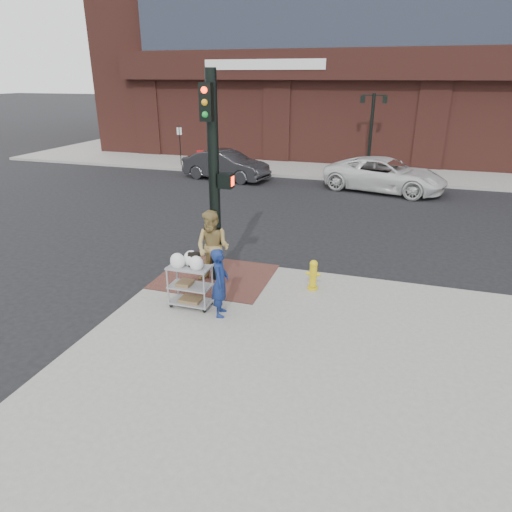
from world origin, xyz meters
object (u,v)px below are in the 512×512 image
(pedestrian_tan, at_px, (213,248))
(minivan_white, at_px, (385,175))
(woman_blue, at_px, (220,282))
(fire_hydrant, at_px, (313,274))
(lamp_post, at_px, (371,125))
(sedan_dark, at_px, (226,165))
(traffic_signal_pole, at_px, (214,175))
(utility_cart, at_px, (190,282))

(pedestrian_tan, distance_m, minivan_white, 12.49)
(woman_blue, distance_m, fire_hydrant, 2.51)
(lamp_post, height_order, minivan_white, lamp_post)
(sedan_dark, bearing_deg, minivan_white, -80.48)
(pedestrian_tan, bearing_deg, woman_blue, -55.35)
(minivan_white, bearing_deg, sedan_dark, 102.27)
(traffic_signal_pole, relative_size, minivan_white, 0.92)
(woman_blue, height_order, fire_hydrant, woman_blue)
(pedestrian_tan, bearing_deg, minivan_white, 80.69)
(lamp_post, bearing_deg, fire_hydrant, -90.25)
(lamp_post, distance_m, minivan_white, 4.07)
(sedan_dark, height_order, fire_hydrant, sedan_dark)
(pedestrian_tan, height_order, fire_hydrant, pedestrian_tan)
(woman_blue, bearing_deg, pedestrian_tan, 13.63)
(lamp_post, height_order, fire_hydrant, lamp_post)
(lamp_post, distance_m, fire_hydrant, 15.21)
(woman_blue, bearing_deg, sedan_dark, 6.62)
(woman_blue, height_order, minivan_white, woman_blue)
(traffic_signal_pole, height_order, fire_hydrant, traffic_signal_pole)
(sedan_dark, bearing_deg, pedestrian_tan, -149.66)
(sedan_dark, relative_size, utility_cart, 3.44)
(traffic_signal_pole, xyz_separation_m, woman_blue, (0.75, -1.68, -1.92))
(woman_blue, xyz_separation_m, pedestrian_tan, (-0.77, 1.48, 0.17))
(woman_blue, xyz_separation_m, minivan_white, (2.76, 13.45, -0.16))
(traffic_signal_pole, distance_m, minivan_white, 12.45)
(traffic_signal_pole, height_order, pedestrian_tan, traffic_signal_pole)
(lamp_post, relative_size, utility_cart, 3.09)
(sedan_dark, xyz_separation_m, minivan_white, (7.86, -0.16, 0.02))
(traffic_signal_pole, bearing_deg, pedestrian_tan, -95.14)
(minivan_white, height_order, utility_cart, minivan_white)
(utility_cart, bearing_deg, pedestrian_tan, 89.69)
(fire_hydrant, bearing_deg, lamp_post, 89.75)
(pedestrian_tan, xyz_separation_m, fire_hydrant, (2.43, 0.36, -0.54))
(pedestrian_tan, xyz_separation_m, minivan_white, (3.53, 11.97, -0.32))
(lamp_post, xyz_separation_m, minivan_white, (1.03, -3.46, -1.87))
(woman_blue, relative_size, pedestrian_tan, 0.82)
(pedestrian_tan, xyz_separation_m, utility_cart, (-0.01, -1.32, -0.34))
(lamp_post, relative_size, sedan_dark, 0.90)
(pedestrian_tan, bearing_deg, lamp_post, 87.92)
(minivan_white, bearing_deg, utility_cart, 178.58)
(pedestrian_tan, relative_size, fire_hydrant, 2.45)
(fire_hydrant, bearing_deg, minivan_white, 84.60)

